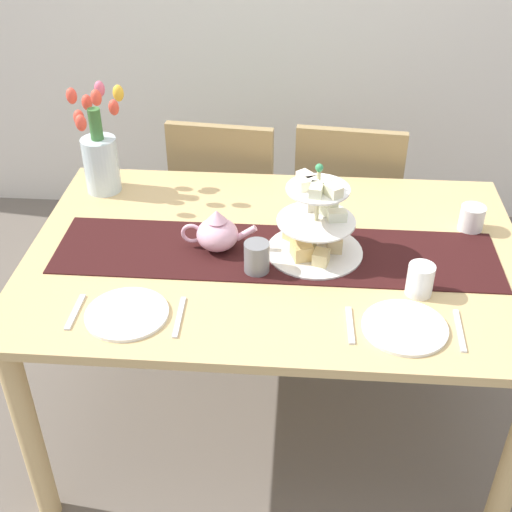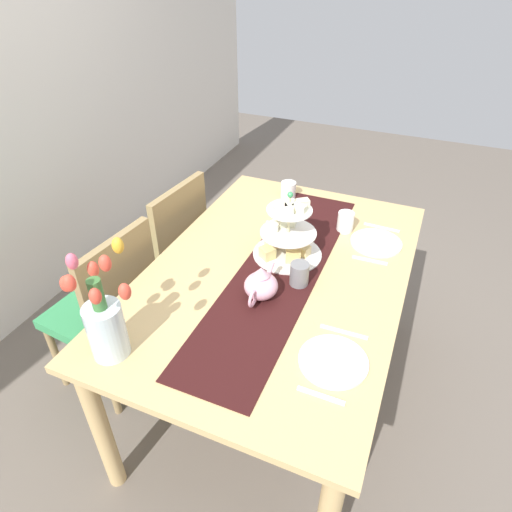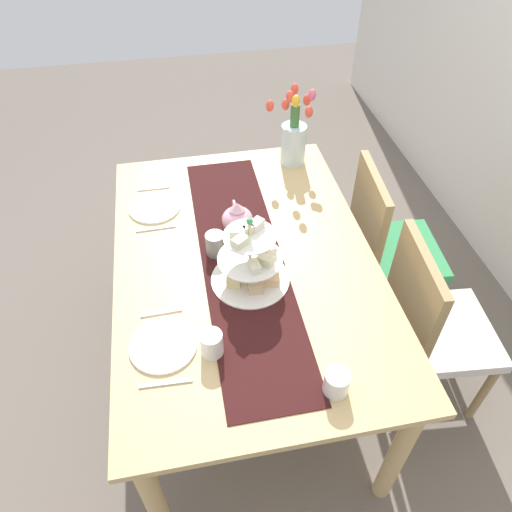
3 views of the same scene
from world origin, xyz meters
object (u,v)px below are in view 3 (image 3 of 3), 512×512
dinner_plate_left (155,207)px  knife_right (166,383)px  knife_left (156,229)px  fork_right (161,312)px  dining_table (245,276)px  mug_white_text (212,344)px  chair_right (430,323)px  chair_left (385,243)px  cream_jug (336,383)px  teapot (237,218)px  tulip_vase (294,136)px  tiered_cake_stand (252,263)px  fork_left (153,188)px  mug_grey (215,244)px  dinner_plate_right (163,345)px

dinner_plate_left → knife_right: size_ratio=1.35×
knife_left → fork_right: (0.46, 0.00, 0.00)m
dining_table → fork_right: size_ratio=10.35×
dinner_plate_left → mug_white_text: size_ratio=2.42×
dining_table → chair_right: bearing=70.3°
chair_left → cream_jug: 1.08m
teapot → cream_jug: (0.81, 0.18, -0.02)m
dining_table → chair_right: 0.80m
tulip_vase → teapot: bearing=-37.8°
dining_table → tiered_cake_stand: (0.12, 0.01, 0.20)m
fork_right → chair_right: bearing=87.5°
dining_table → tulip_vase: (-0.64, 0.35, 0.25)m
dining_table → chair_left: bearing=107.9°
teapot → mug_white_text: bearing=-16.9°
fork_left → mug_grey: size_ratio=1.58×
chair_left → dinner_plate_left: size_ratio=3.96×
fork_left → dinner_plate_right: size_ratio=0.65×
dinner_plate_left → knife_left: (0.15, 0.00, -0.00)m
tiered_cake_stand → tulip_vase: size_ratio=0.75×
chair_left → mug_grey: 0.93m
teapot → knife_left: 0.35m
chair_right → dinner_plate_left: 1.30m
teapot → knife_right: (0.69, -0.34, -0.06)m
mug_white_text → fork_left: bearing=-170.5°
tiered_cake_stand → fork_left: size_ratio=2.03×
fork_left → dinner_plate_left: bearing=0.0°
chair_right → teapot: bearing=-121.1°
chair_right → teapot: (-0.45, -0.74, 0.33)m
knife_left → mug_grey: 0.31m
dining_table → mug_grey: bearing=-115.0°
teapot → chair_left: bearing=94.4°
knife_right → fork_right: bearing=180.0°
fork_left → mug_white_text: bearing=9.5°
knife_left → dinner_plate_right: dinner_plate_right is taller
dining_table → dinner_plate_right: (0.36, -0.34, 0.11)m
dining_table → fork_left: size_ratio=10.35×
chair_left → tiered_cake_stand: (0.36, -0.74, 0.36)m
fork_right → mug_white_text: bearing=38.6°
fork_left → teapot: bearing=44.1°
mug_grey → fork_right: bearing=-40.8°
teapot → knife_right: teapot is taller
fork_right → dining_table: bearing=122.4°
chair_right → knife_left: size_ratio=5.35×
dining_table → tulip_vase: 0.77m
teapot → fork_left: (-0.35, -0.34, -0.06)m
tulip_vase → chair_right: bearing=23.5°
dining_table → chair_left: chair_left is taller
mug_grey → dinner_plate_right: bearing=-29.3°
cream_jug → fork_right: cream_jug is taller
teapot → mug_grey: bearing=-40.0°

